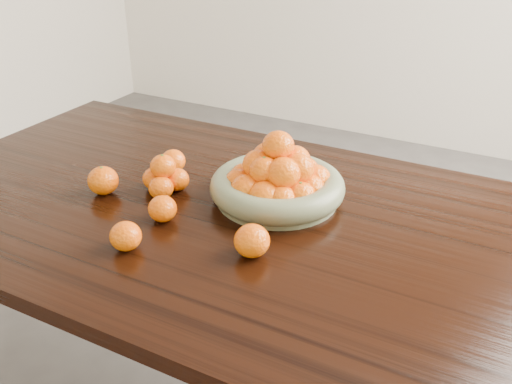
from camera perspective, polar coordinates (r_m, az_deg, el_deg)
The scene contains 8 objects.
dining_table at distance 1.44m, azimuth 0.93°, elevation -5.79°, with size 2.00×1.00×0.75m.
fruit_bowl at distance 1.46m, azimuth 2.22°, elevation 1.11°, with size 0.35×0.35×0.19m.
orange_pyramid at distance 1.52m, azimuth -9.19°, elevation 1.41°, with size 0.12×0.13×0.11m.
loose_orange_0 at distance 1.55m, azimuth -15.05°, elevation 1.11°, with size 0.08×0.08×0.08m, color orange.
loose_orange_1 at distance 1.30m, azimuth -12.90°, elevation -4.32°, with size 0.07×0.07×0.07m, color orange.
loose_orange_2 at distance 1.24m, azimuth -0.41°, elevation -4.90°, with size 0.08×0.08×0.07m, color orange.
loose_orange_3 at distance 1.64m, azimuth -8.28°, elevation 3.10°, with size 0.07×0.07×0.07m, color orange.
loose_orange_4 at distance 1.39m, azimuth -9.33°, elevation -1.66°, with size 0.07×0.07×0.07m, color orange.
Camera 1 is at (0.54, -1.08, 1.45)m, focal length 40.00 mm.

